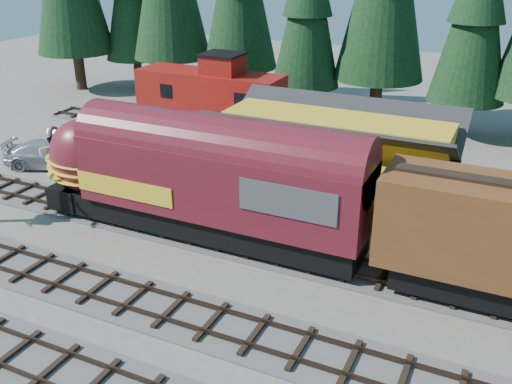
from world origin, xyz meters
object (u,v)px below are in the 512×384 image
at_px(locomotive, 187,182).
at_px(pickup_truck_b, 51,154).
at_px(pickup_truck_a, 198,165).
at_px(caboose, 211,98).
at_px(depot, 334,151).

relative_size(locomotive, pickup_truck_b, 2.98).
bearing_deg(pickup_truck_a, caboose, 32.95).
xyz_separation_m(locomotive, pickup_truck_b, (-12.64, 3.92, -1.88)).
height_order(caboose, pickup_truck_a, caboose).
height_order(pickup_truck_a, pickup_truck_b, pickup_truck_a).
relative_size(locomotive, caboose, 1.59).
bearing_deg(depot, pickup_truck_b, -171.77).
relative_size(locomotive, pickup_truck_a, 2.64).
relative_size(caboose, pickup_truck_b, 1.87).
bearing_deg(depot, pickup_truck_a, -177.43).
xyz_separation_m(locomotive, caboose, (-6.60, 14.00, 0.05)).
bearing_deg(depot, locomotive, -128.66).
relative_size(depot, locomotive, 0.74).
relative_size(depot, pickup_truck_a, 1.95).
height_order(locomotive, pickup_truck_b, locomotive).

